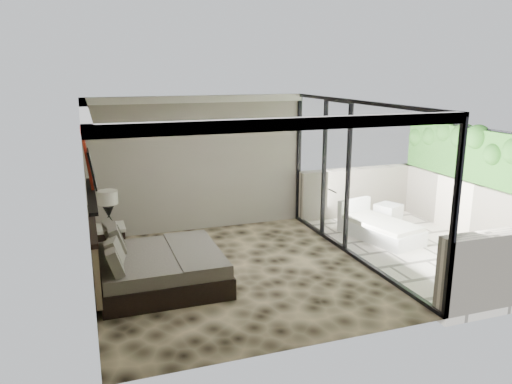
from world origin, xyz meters
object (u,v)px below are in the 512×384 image
object	(u,v)px
lounger	(379,228)
bed	(154,267)
nightstand	(110,238)
ottoman	(388,215)
table_lamp	(108,203)

from	to	relation	value
lounger	bed	bearing A→B (deg)	176.84
nightstand	ottoman	xyz separation A→B (m)	(5.82, -0.24, -0.05)
bed	table_lamp	size ratio (longest dim) A/B	2.96
table_lamp	ottoman	bearing A→B (deg)	-2.50
bed	table_lamp	world-z (taller)	table_lamp
table_lamp	ottoman	distance (m)	5.86
nightstand	lounger	distance (m)	5.24
bed	table_lamp	bearing A→B (deg)	107.59
nightstand	lounger	xyz separation A→B (m)	(5.16, -0.91, -0.08)
ottoman	bed	bearing A→B (deg)	-164.09
bed	lounger	bearing A→B (deg)	10.24
bed	ottoman	bearing A→B (deg)	15.91
bed	nightstand	world-z (taller)	bed
ottoman	lounger	xyz separation A→B (m)	(-0.66, -0.67, -0.03)
lounger	table_lamp	bearing A→B (deg)	156.44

